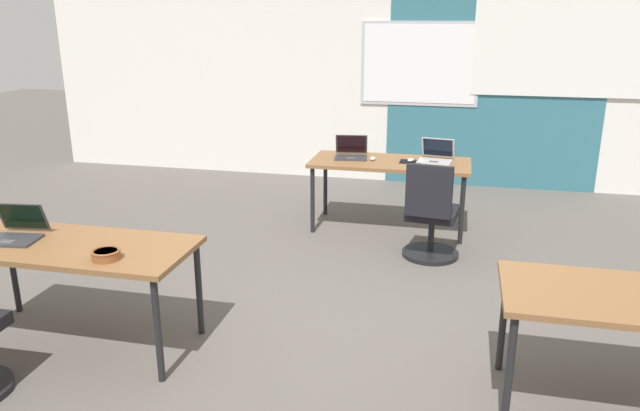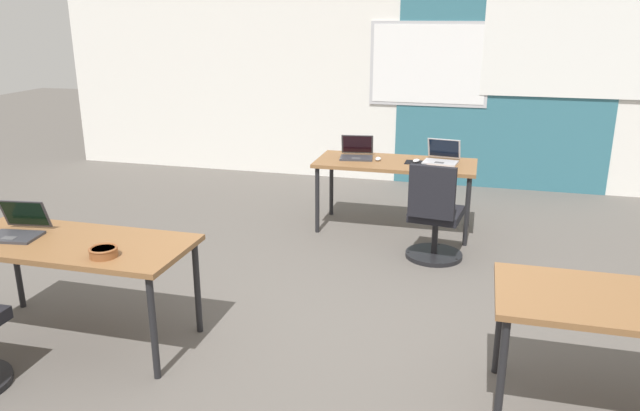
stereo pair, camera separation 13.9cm
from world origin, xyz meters
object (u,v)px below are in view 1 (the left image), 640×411
at_px(mouse_far_right, 411,160).
at_px(laptop_near_left_end, 16,232).
at_px(desk_near_left, 72,252).
at_px(laptop_far_left, 351,153).
at_px(laptop_far_right, 436,157).
at_px(desk_far_center, 390,167).
at_px(mouse_far_left, 373,158).
at_px(snack_bowl, 106,254).
at_px(chair_far_right, 431,219).

distance_m(mouse_far_right, laptop_near_left_end, 3.66).
distance_m(desk_near_left, laptop_far_left, 3.17).
bearing_deg(mouse_far_right, laptop_far_right, 20.40).
relative_size(desk_near_left, desk_far_center, 1.00).
height_order(desk_far_center, mouse_far_left, mouse_far_left).
distance_m(desk_near_left, snack_bowl, 0.42).
height_order(mouse_far_left, laptop_near_left_end, laptop_near_left_end).
bearing_deg(laptop_far_right, snack_bowl, -113.32).
height_order(laptop_far_left, laptop_far_right, same).
bearing_deg(snack_bowl, laptop_near_left_end, 166.35).
distance_m(desk_near_left, laptop_far_right, 3.64).
bearing_deg(mouse_far_right, desk_near_left, -124.92).
distance_m(laptop_far_left, laptop_far_right, 0.87).
xyz_separation_m(mouse_far_right, laptop_near_left_end, (-2.37, -2.79, 0.03)).
height_order(laptop_far_left, snack_bowl, laptop_far_left).
bearing_deg(desk_near_left, laptop_near_left_end, 178.76).
bearing_deg(laptop_far_right, mouse_far_right, -152.17).
bearing_deg(laptop_far_right, mouse_far_left, -164.18).
xyz_separation_m(desk_far_center, laptop_far_right, (0.45, 0.09, 0.11)).
bearing_deg(laptop_far_right, laptop_near_left_end, -124.71).
relative_size(laptop_far_right, chair_far_right, 0.40).
bearing_deg(laptop_far_left, mouse_far_right, -14.51).
xyz_separation_m(mouse_far_right, chair_far_right, (0.26, -0.75, -0.36)).
relative_size(desk_near_left, laptop_far_left, 4.30).
height_order(laptop_far_left, laptop_near_left_end, same).
bearing_deg(snack_bowl, laptop_far_right, 59.25).
bearing_deg(desk_far_center, laptop_far_left, 170.40).
distance_m(desk_far_center, mouse_far_right, 0.22).
relative_size(mouse_far_left, mouse_far_right, 0.91).
distance_m(desk_far_center, chair_far_right, 0.93).
xyz_separation_m(chair_far_right, laptop_near_left_end, (-2.63, -2.04, 0.39)).
height_order(desk_near_left, laptop_far_left, laptop_far_left).
distance_m(chair_far_right, snack_bowl, 2.92).
height_order(mouse_far_left, chair_far_right, chair_far_right).
distance_m(mouse_far_right, chair_far_right, 0.87).
bearing_deg(desk_far_center, laptop_near_left_end, -127.76).
height_order(desk_far_center, chair_far_right, chair_far_right).
bearing_deg(desk_far_center, laptop_far_right, 11.74).
bearing_deg(laptop_near_left_end, desk_far_center, 44.60).
relative_size(desk_near_left, mouse_far_right, 14.14).
bearing_deg(mouse_far_left, laptop_near_left_end, -125.38).
bearing_deg(snack_bowl, mouse_far_right, 61.99).
bearing_deg(snack_bowl, mouse_far_left, 68.06).
bearing_deg(laptop_far_left, desk_near_left, -123.28).
bearing_deg(laptop_far_right, chair_far_right, -81.30).
distance_m(laptop_far_right, mouse_far_right, 0.26).
distance_m(mouse_far_left, laptop_near_left_end, 3.42).
xyz_separation_m(desk_far_center, laptop_near_left_end, (-2.16, -2.79, 0.11)).
bearing_deg(laptop_near_left_end, laptop_far_right, 40.22).
bearing_deg(snack_bowl, chair_far_right, 50.42).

